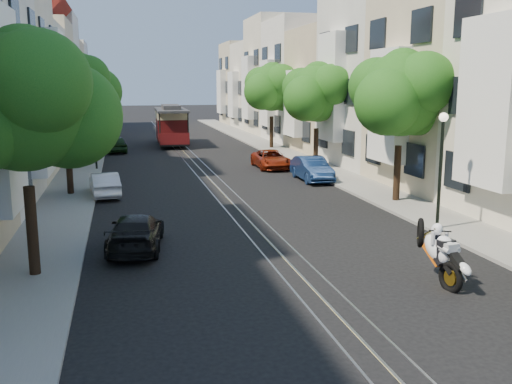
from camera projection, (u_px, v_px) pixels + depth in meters
ground at (188, 156)px, 42.24m from camera, size 200.00×200.00×0.00m
sidewalk_east at (282, 152)px, 43.86m from camera, size 2.50×80.00×0.12m
sidewalk_west at (86, 158)px, 40.60m from camera, size 2.50×80.00×0.12m
rail_left at (180, 156)px, 42.12m from camera, size 0.06×80.00×0.02m
rail_slot at (188, 156)px, 42.24m from camera, size 0.06×80.00×0.02m
rail_right at (195, 155)px, 42.36m from camera, size 0.06×80.00×0.02m
lane_line at (188, 156)px, 42.24m from camera, size 0.08×80.00×0.01m
townhouses_east at (340, 85)px, 43.86m from camera, size 7.75×72.00×12.00m
townhouses_west at (11, 86)px, 38.53m from camera, size 7.75×72.00×11.76m
tree_e_b at (402, 96)px, 24.80m from camera, size 4.93×4.08×6.68m
tree_e_c at (318, 95)px, 35.34m from camera, size 4.84×3.99×6.52m
tree_e_d at (272, 89)px, 45.81m from camera, size 5.01×4.16×6.85m
tree_w_a at (25, 105)px, 14.86m from camera, size 4.93×4.08×6.68m
tree_w_b at (67, 103)px, 26.40m from camera, size 4.72×3.87×6.27m
tree_w_c at (81, 87)px, 36.79m from camera, size 5.13×4.28×7.09m
tree_w_d at (90, 92)px, 47.39m from camera, size 4.84×3.99×6.52m
lamp_east at (441, 153)px, 20.18m from camera, size 0.32×0.32×4.16m
lamp_west at (94, 124)px, 34.55m from camera, size 0.32×0.32×4.16m
sportbike_rider at (439, 250)px, 15.08m from camera, size 0.68×2.17×1.72m
cable_car at (171, 123)px, 49.22m from camera, size 2.78×8.26×3.15m
parked_car_e_mid at (312, 169)px, 31.34m from camera, size 1.42×4.01×1.32m
parked_car_e_far at (271, 159)px, 35.91m from camera, size 1.95×4.15×1.15m
parked_car_w_near at (136, 232)px, 18.34m from camera, size 2.13×4.19×1.17m
parked_car_w_mid at (105, 184)px, 26.98m from camera, size 1.59×3.61×1.15m
parked_car_w_far at (115, 144)px, 44.14m from camera, size 2.05×4.02×1.31m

